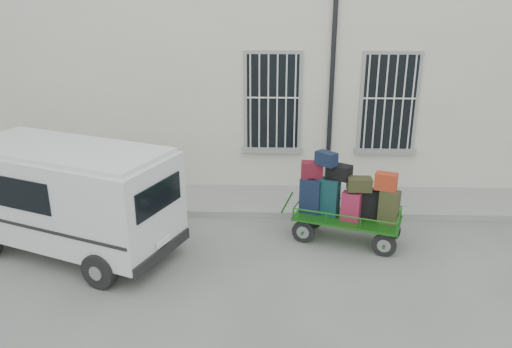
{
  "coord_description": "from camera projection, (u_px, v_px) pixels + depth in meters",
  "views": [
    {
      "loc": [
        -0.41,
        -8.58,
        4.58
      ],
      "look_at": [
        -0.72,
        1.0,
        1.16
      ],
      "focal_mm": 35.0,
      "sensor_mm": 36.0,
      "label": 1
    }
  ],
  "objects": [
    {
      "name": "luggage_cart",
      "position": [
        346.0,
        201.0,
        9.62
      ],
      "size": [
        2.4,
        1.52,
        1.81
      ],
      "rotation": [
        0.0,
        0.0,
        -0.33
      ],
      "color": "black",
      "rests_on": "ground"
    },
    {
      "name": "van",
      "position": [
        68.0,
        193.0,
        9.16
      ],
      "size": [
        4.39,
        3.08,
        2.06
      ],
      "rotation": [
        0.0,
        0.0,
        -0.38
      ],
      "color": "silver",
      "rests_on": "ground"
    },
    {
      "name": "ground",
      "position": [
        292.0,
        248.0,
        9.6
      ],
      "size": [
        80.0,
        80.0,
        0.0
      ],
      "primitive_type": "plane",
      "color": "#60605C",
      "rests_on": "ground"
    },
    {
      "name": "sidewalk",
      "position": [
        289.0,
        201.0,
        11.65
      ],
      "size": [
        24.0,
        1.7,
        0.15
      ],
      "primitive_type": "cube",
      "color": "gray",
      "rests_on": "ground"
    },
    {
      "name": "building",
      "position": [
        288.0,
        57.0,
        13.77
      ],
      "size": [
        24.0,
        5.15,
        6.0
      ],
      "color": "beige",
      "rests_on": "ground"
    }
  ]
}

